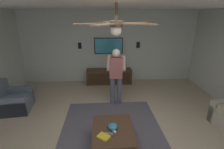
{
  "coord_description": "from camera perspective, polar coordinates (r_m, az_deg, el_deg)",
  "views": [
    {
      "loc": [
        -3.04,
        0.3,
        2.51
      ],
      "look_at": [
        1.2,
        0.04,
        1.01
      ],
      "focal_mm": 27.19,
      "sensor_mm": 36.0,
      "label": 1
    }
  ],
  "objects": [
    {
      "name": "armchair",
      "position": [
        5.42,
        -30.34,
        -7.73
      ],
      "size": [
        0.89,
        0.9,
        0.82
      ],
      "rotation": [
        0.0,
        0.0,
        -1.45
      ],
      "color": "slate",
      "rests_on": "ground"
    },
    {
      "name": "wall_speaker_right",
      "position": [
        6.49,
        -10.78,
        9.51
      ],
      "size": [
        0.06,
        0.12,
        0.22
      ],
      "primitive_type": "cube",
      "color": "black"
    },
    {
      "name": "remote_black",
      "position": [
        3.52,
        -0.35,
        -17.15
      ],
      "size": [
        0.07,
        0.16,
        0.02
      ],
      "primitive_type": "cube",
      "rotation": [
        0.0,
        0.0,
        4.87
      ],
      "color": "black",
      "rests_on": "coffee_table"
    },
    {
      "name": "ceiling_slab",
      "position": [
        3.06,
        2.33,
        23.76
      ],
      "size": [
        6.89,
        6.72,
        0.1
      ],
      "primitive_type": "cube",
      "color": "white"
    },
    {
      "name": "ceiling_fan",
      "position": [
        2.54,
        1.38,
        16.15
      ],
      "size": [
        1.15,
        1.15,
        0.46
      ],
      "color": "#4C3828"
    },
    {
      "name": "book",
      "position": [
        3.28,
        -2.81,
        -20.2
      ],
      "size": [
        0.26,
        0.27,
        0.04
      ],
      "primitive_type": "cube",
      "rotation": [
        0.0,
        0.0,
        0.91
      ],
      "color": "gold",
      "rests_on": "coffee_table"
    },
    {
      "name": "ground_plane",
      "position": [
        3.95,
        1.76,
        -19.97
      ],
      "size": [
        8.03,
        8.03,
        0.0
      ],
      "primitive_type": "plane",
      "color": "tan"
    },
    {
      "name": "remote_white",
      "position": [
        3.42,
        0.46,
        -18.32
      ],
      "size": [
        0.15,
        0.11,
        0.02
      ],
      "primitive_type": "cube",
      "rotation": [
        0.0,
        0.0,
        3.68
      ],
      "color": "white",
      "rests_on": "coffee_table"
    },
    {
      "name": "person_standing",
      "position": [
        4.79,
        1.38,
        0.26
      ],
      "size": [
        0.58,
        0.58,
        1.64
      ],
      "rotation": [
        0.0,
        0.0,
        -0.12
      ],
      "color": "#4C5166",
      "rests_on": "ground"
    },
    {
      "name": "wall_speaker_left",
      "position": [
        6.59,
        8.78,
        9.8
      ],
      "size": [
        0.06,
        0.12,
        0.22
      ],
      "primitive_type": "cube",
      "color": "black"
    },
    {
      "name": "vase_round",
      "position": [
        6.45,
        2.64,
        2.8
      ],
      "size": [
        0.22,
        0.22,
        0.22
      ],
      "primitive_type": "sphere",
      "color": "red",
      "rests_on": "media_console"
    },
    {
      "name": "tv",
      "position": [
        6.44,
        -1.13,
        9.6
      ],
      "size": [
        0.05,
        1.07,
        0.6
      ],
      "rotation": [
        0.0,
        0.0,
        3.14
      ],
      "color": "black"
    },
    {
      "name": "area_rug",
      "position": [
        3.88,
        0.11,
        -20.72
      ],
      "size": [
        3.12,
        2.29,
        0.01
      ],
      "primitive_type": "cube",
      "color": "#514C56",
      "rests_on": "ground"
    },
    {
      "name": "bowl",
      "position": [
        3.47,
        0.26,
        -17.05
      ],
      "size": [
        0.2,
        0.2,
        0.09
      ],
      "primitive_type": "ellipsoid",
      "color": "teal",
      "rests_on": "coffee_table"
    },
    {
      "name": "coffee_table",
      "position": [
        3.54,
        0.34,
        -19.23
      ],
      "size": [
        1.0,
        0.8,
        0.4
      ],
      "color": "#422B1C",
      "rests_on": "ground"
    },
    {
      "name": "media_console",
      "position": [
        6.5,
        -0.97,
        -0.63
      ],
      "size": [
        0.45,
        1.7,
        0.55
      ],
      "rotation": [
        0.0,
        0.0,
        3.14
      ],
      "color": "#422B1C",
      "rests_on": "ground"
    },
    {
      "name": "remote_grey",
      "position": [
        3.35,
        -1.13,
        -19.33
      ],
      "size": [
        0.07,
        0.16,
        0.02
      ],
      "primitive_type": "cube",
      "rotation": [
        0.0,
        0.0,
        4.54
      ],
      "color": "slate",
      "rests_on": "coffee_table"
    },
    {
      "name": "wall_back_tv",
      "position": [
        6.54,
        -0.87,
        9.23
      ],
      "size": [
        0.1,
        6.72,
        2.69
      ],
      "primitive_type": "cube",
      "color": "#B2B7AD",
      "rests_on": "ground"
    }
  ]
}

